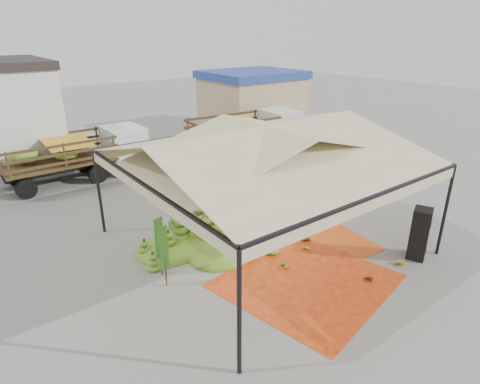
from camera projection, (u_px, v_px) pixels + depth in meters
ground at (262, 242)px, 13.65m from camera, size 90.00×90.00×0.00m
canopy_tent at (264, 148)px, 12.41m from camera, size 8.10×8.10×4.00m
building_tan at (252, 101)px, 28.06m from camera, size 6.30×5.30×4.10m
tarp_left at (307, 281)px, 11.53m from camera, size 5.06×4.90×0.01m
tarp_right at (303, 239)px, 13.85m from camera, size 4.23×4.39×0.01m
banana_heap at (212, 226)px, 13.50m from camera, size 5.76×4.97×1.11m
hand_yellow_a at (399, 263)px, 12.19m from camera, size 0.60×0.54×0.23m
hand_yellow_b at (305, 248)px, 13.05m from camera, size 0.45×0.39×0.19m
hand_red_a at (368, 279)px, 11.47m from camera, size 0.44×0.39×0.18m
hand_red_b at (306, 240)px, 13.54m from camera, size 0.56×0.53×0.20m
hand_green at (282, 265)px, 12.12m from camera, size 0.55×0.50×0.20m
hanging_bunches at (252, 168)px, 12.79m from camera, size 1.74×0.24×0.20m
speaker_stack at (419, 234)px, 12.43m from camera, size 0.77×0.73×1.67m
banana_leaves at (163, 279)px, 11.62m from camera, size 0.96×1.36×3.70m
vendor at (234, 174)px, 17.78m from camera, size 0.62×0.49×1.49m
truck_left at (82, 151)px, 18.98m from camera, size 6.50×2.36×2.22m
truck_right at (250, 129)px, 22.96m from camera, size 6.76×2.69×2.27m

